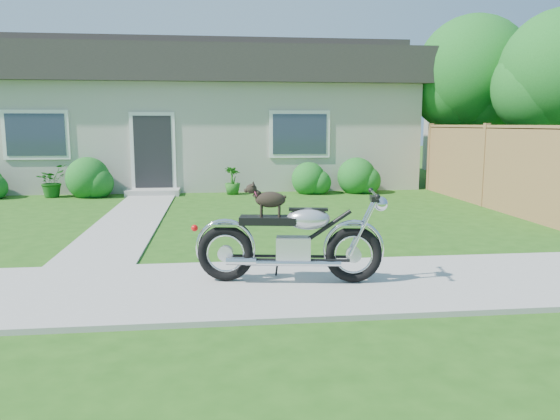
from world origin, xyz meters
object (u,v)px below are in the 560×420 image
object	(u,v)px
fence	(485,166)
tree_far	(478,78)
motorcycle_with_dog	(293,239)
potted_plant_right	(233,180)
potted_plant_left	(51,181)
house	(209,115)

from	to	relation	value
fence	tree_far	xyz separation A→B (m)	(1.46, 3.54, 2.26)
fence	motorcycle_with_dog	bearing A→B (deg)	-132.61
tree_far	potted_plant_right	world-z (taller)	tree_far
potted_plant_left	house	bearing A→B (deg)	40.30
potted_plant_right	tree_far	bearing A→B (deg)	5.89
potted_plant_left	motorcycle_with_dog	distance (m)	9.92
potted_plant_left	potted_plant_right	size ratio (longest dim) A/B	1.11
potted_plant_right	motorcycle_with_dog	xyz separation A→B (m)	(0.45, -8.49, 0.17)
potted_plant_right	house	bearing A→B (deg)	100.20
potted_plant_left	potted_plant_right	distance (m)	4.68
potted_plant_right	potted_plant_left	bearing A→B (deg)	180.00
potted_plant_left	motorcycle_with_dog	size ratio (longest dim) A/B	0.38
potted_plant_left	motorcycle_with_dog	bearing A→B (deg)	-58.86
tree_far	motorcycle_with_dog	distance (m)	11.71
fence	potted_plant_left	bearing A→B (deg)	164.88
tree_far	potted_plant_right	bearing A→B (deg)	-174.11
potted_plant_right	fence	bearing A→B (deg)	-26.23
house	potted_plant_left	bearing A→B (deg)	-139.70
house	potted_plant_right	bearing A→B (deg)	-79.80
tree_far	motorcycle_with_dog	world-z (taller)	tree_far
fence	motorcycle_with_dog	distance (m)	7.74
house	potted_plant_right	xyz separation A→B (m)	(0.62, -3.44, -1.78)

